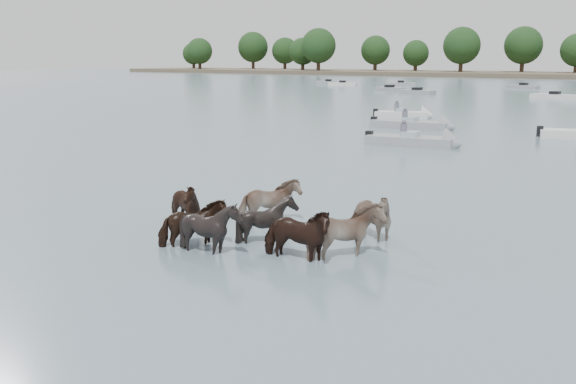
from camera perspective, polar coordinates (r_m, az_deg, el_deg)
The scene contains 7 objects.
ground at distance 13.73m, azimuth -2.40°, elevation -7.36°, with size 400.00×400.00×0.00m, color #4A5D6B.
shoreline at distance 178.31m, azimuth 7.97°, elevation 10.45°, with size 160.00×30.00×1.00m, color #4C4233.
pony_herd at distance 15.91m, azimuth -1.75°, elevation -2.79°, with size 6.98×4.85×1.52m.
motorboat_a at distance 42.51m, azimuth 11.78°, elevation 5.81°, with size 5.73×2.04×1.92m.
motorboat_b at distance 34.12m, azimuth 11.98°, elevation 4.37°, with size 5.23×2.24×1.92m.
motorboat_f at distance 50.00m, azimuth 10.82°, elevation 6.73°, with size 4.66×2.96×1.92m.
treeline at distance 179.09m, azimuth 8.14°, elevation 12.47°, with size 143.41×23.68×12.39m.
Camera 1 is at (7.66, -10.46, 4.52)m, focal length 40.11 mm.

